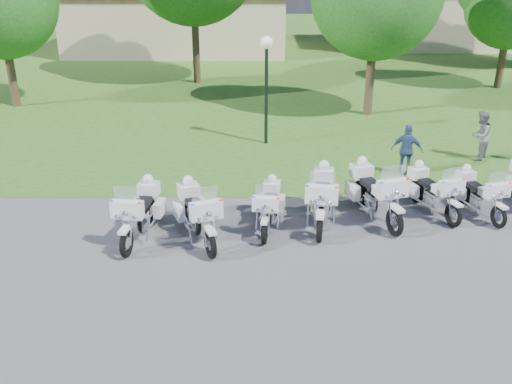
{
  "coord_description": "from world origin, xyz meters",
  "views": [
    {
      "loc": [
        -0.86,
        -11.73,
        6.52
      ],
      "look_at": [
        -0.84,
        1.2,
        0.95
      ],
      "focal_mm": 40.0,
      "sensor_mm": 36.0,
      "label": 1
    }
  ],
  "objects_px": {
    "motorcycle_1": "(197,212)",
    "bystander_b": "(480,136)",
    "motorcycle_3": "(322,197)",
    "bystander_c": "(407,150)",
    "motorcycle_6": "(479,192)",
    "motorcycle_5": "(433,190)",
    "lamp_post": "(266,63)",
    "motorcycle_0": "(140,211)",
    "motorcycle_2": "(269,205)",
    "motorcycle_4": "(375,192)"
  },
  "relations": [
    {
      "from": "motorcycle_0",
      "to": "motorcycle_6",
      "type": "distance_m",
      "value": 8.77
    },
    {
      "from": "motorcycle_1",
      "to": "motorcycle_6",
      "type": "bearing_deg",
      "value": 169.77
    },
    {
      "from": "lamp_post",
      "to": "motorcycle_0",
      "type": "bearing_deg",
      "value": -113.88
    },
    {
      "from": "lamp_post",
      "to": "bystander_b",
      "type": "bearing_deg",
      "value": -13.66
    },
    {
      "from": "motorcycle_2",
      "to": "lamp_post",
      "type": "height_order",
      "value": "lamp_post"
    },
    {
      "from": "motorcycle_0",
      "to": "motorcycle_3",
      "type": "distance_m",
      "value": 4.54
    },
    {
      "from": "motorcycle_2",
      "to": "lamp_post",
      "type": "distance_m",
      "value": 7.05
    },
    {
      "from": "bystander_b",
      "to": "motorcycle_5",
      "type": "bearing_deg",
      "value": 4.54
    },
    {
      "from": "motorcycle_0",
      "to": "bystander_b",
      "type": "xyz_separation_m",
      "value": [
        10.18,
        5.46,
        0.14
      ]
    },
    {
      "from": "motorcycle_1",
      "to": "bystander_b",
      "type": "xyz_separation_m",
      "value": [
        8.78,
        5.57,
        0.14
      ]
    },
    {
      "from": "lamp_post",
      "to": "motorcycle_5",
      "type": "bearing_deg",
      "value": -53.3
    },
    {
      "from": "lamp_post",
      "to": "bystander_b",
      "type": "distance_m",
      "value": 7.5
    },
    {
      "from": "lamp_post",
      "to": "motorcycle_4",
      "type": "bearing_deg",
      "value": -66.19
    },
    {
      "from": "motorcycle_5",
      "to": "lamp_post",
      "type": "relative_size",
      "value": 0.56
    },
    {
      "from": "motorcycle_1",
      "to": "bystander_c",
      "type": "xyz_separation_m",
      "value": [
        6.03,
        4.18,
        0.11
      ]
    },
    {
      "from": "motorcycle_5",
      "to": "lamp_post",
      "type": "distance_m",
      "value": 7.54
    },
    {
      "from": "bystander_b",
      "to": "motorcycle_2",
      "type": "bearing_deg",
      "value": -16.65
    },
    {
      "from": "bystander_c",
      "to": "motorcycle_3",
      "type": "bearing_deg",
      "value": 66.9
    },
    {
      "from": "motorcycle_4",
      "to": "motorcycle_5",
      "type": "bearing_deg",
      "value": 175.23
    },
    {
      "from": "motorcycle_4",
      "to": "lamp_post",
      "type": "distance_m",
      "value": 7.02
    },
    {
      "from": "motorcycle_3",
      "to": "motorcycle_5",
      "type": "height_order",
      "value": "motorcycle_3"
    },
    {
      "from": "motorcycle_0",
      "to": "lamp_post",
      "type": "xyz_separation_m",
      "value": [
        3.17,
        7.17,
        2.21
      ]
    },
    {
      "from": "motorcycle_1",
      "to": "motorcycle_4",
      "type": "distance_m",
      "value": 4.62
    },
    {
      "from": "motorcycle_4",
      "to": "bystander_b",
      "type": "distance_m",
      "value": 6.17
    },
    {
      "from": "motorcycle_0",
      "to": "motorcycle_3",
      "type": "relative_size",
      "value": 0.95
    },
    {
      "from": "motorcycle_1",
      "to": "bystander_c",
      "type": "distance_m",
      "value": 7.34
    },
    {
      "from": "motorcycle_1",
      "to": "motorcycle_5",
      "type": "bearing_deg",
      "value": 172.78
    },
    {
      "from": "motorcycle_4",
      "to": "bystander_c",
      "type": "distance_m",
      "value": 3.39
    },
    {
      "from": "motorcycle_3",
      "to": "motorcycle_6",
      "type": "height_order",
      "value": "motorcycle_3"
    },
    {
      "from": "motorcycle_4",
      "to": "motorcycle_5",
      "type": "relative_size",
      "value": 1.18
    },
    {
      "from": "motorcycle_4",
      "to": "motorcycle_6",
      "type": "bearing_deg",
      "value": 168.01
    },
    {
      "from": "motorcycle_1",
      "to": "motorcycle_5",
      "type": "xyz_separation_m",
      "value": [
        6.07,
        1.51,
        -0.06
      ]
    },
    {
      "from": "motorcycle_2",
      "to": "bystander_c",
      "type": "distance_m",
      "value": 5.59
    },
    {
      "from": "lamp_post",
      "to": "motorcycle_2",
      "type": "bearing_deg",
      "value": -90.37
    },
    {
      "from": "bystander_b",
      "to": "bystander_c",
      "type": "xyz_separation_m",
      "value": [
        -2.75,
        -1.4,
        -0.02
      ]
    },
    {
      "from": "motorcycle_0",
      "to": "motorcycle_2",
      "type": "xyz_separation_m",
      "value": [
        3.13,
        0.5,
        -0.08
      ]
    },
    {
      "from": "motorcycle_5",
      "to": "motorcycle_0",
      "type": "bearing_deg",
      "value": -8.99
    },
    {
      "from": "motorcycle_3",
      "to": "motorcycle_0",
      "type": "bearing_deg",
      "value": 17.87
    },
    {
      "from": "lamp_post",
      "to": "bystander_b",
      "type": "relative_size",
      "value": 2.3
    },
    {
      "from": "motorcycle_5",
      "to": "bystander_c",
      "type": "height_order",
      "value": "bystander_c"
    },
    {
      "from": "motorcycle_5",
      "to": "bystander_c",
      "type": "bearing_deg",
      "value": -108.68
    },
    {
      "from": "motorcycle_2",
      "to": "motorcycle_3",
      "type": "xyz_separation_m",
      "value": [
        1.34,
        0.25,
        0.12
      ]
    },
    {
      "from": "motorcycle_1",
      "to": "motorcycle_5",
      "type": "distance_m",
      "value": 6.26
    },
    {
      "from": "motorcycle_1",
      "to": "lamp_post",
      "type": "height_order",
      "value": "lamp_post"
    },
    {
      "from": "lamp_post",
      "to": "bystander_c",
      "type": "distance_m",
      "value": 5.66
    },
    {
      "from": "motorcycle_3",
      "to": "bystander_c",
      "type": "distance_m",
      "value": 4.44
    },
    {
      "from": "motorcycle_2",
      "to": "motorcycle_6",
      "type": "xyz_separation_m",
      "value": [
        5.54,
        0.8,
        -0.0
      ]
    },
    {
      "from": "motorcycle_6",
      "to": "bystander_c",
      "type": "distance_m",
      "value": 3.04
    },
    {
      "from": "motorcycle_0",
      "to": "motorcycle_2",
      "type": "relative_size",
      "value": 1.14
    },
    {
      "from": "motorcycle_4",
      "to": "motorcycle_2",
      "type": "bearing_deg",
      "value": -5.53
    }
  ]
}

